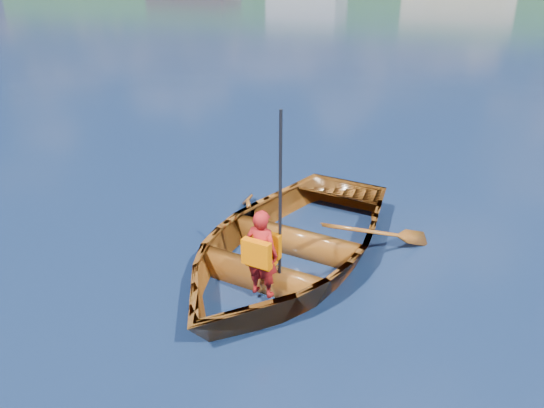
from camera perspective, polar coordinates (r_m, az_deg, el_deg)
name	(u,v)px	position (r m, az deg, el deg)	size (l,w,h in m)	color
ground	(295,301)	(6.31, 2.54, -10.42)	(600.00, 600.00, 0.00)	#13253F
rowboat	(286,243)	(6.89, 1.55, -4.16)	(3.66, 4.70, 0.89)	brown
child_paddler	(262,252)	(5.96, -1.07, -5.19)	(0.42, 0.38, 2.17)	#A81717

